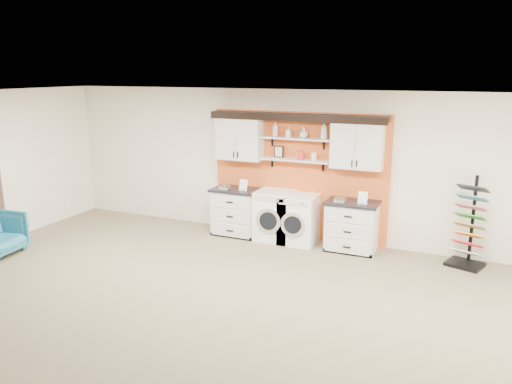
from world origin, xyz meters
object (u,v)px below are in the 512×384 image
at_px(dryer, 299,219).
at_px(base_cabinet_right, 352,226).
at_px(sample_rack, 468,237).
at_px(base_cabinet_left, 237,211).
at_px(washer, 275,215).

bearing_deg(dryer, base_cabinet_right, 0.20).
height_order(base_cabinet_right, sample_rack, sample_rack).
distance_m(base_cabinet_left, washer, 0.80).
height_order(base_cabinet_right, washer, washer).
distance_m(dryer, sample_rack, 2.89).
bearing_deg(sample_rack, base_cabinet_left, -161.16).
height_order(washer, sample_rack, sample_rack).
height_order(base_cabinet_left, sample_rack, sample_rack).
relative_size(base_cabinet_right, sample_rack, 0.61).
bearing_deg(dryer, base_cabinet_left, 179.85).
distance_m(washer, dryer, 0.47).
bearing_deg(base_cabinet_left, base_cabinet_right, 0.00).
relative_size(washer, dryer, 1.03).
xyz_separation_m(base_cabinet_left, dryer, (1.27, -0.00, 0.00)).
relative_size(base_cabinet_right, dryer, 1.00).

